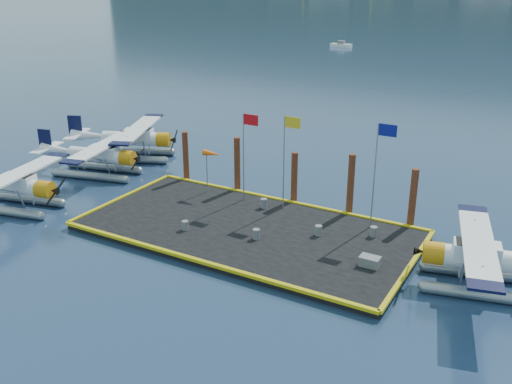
% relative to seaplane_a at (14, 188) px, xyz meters
% --- Properties ---
extents(ground, '(4000.00, 4000.00, 0.00)m').
position_rel_seaplane_a_xyz_m(ground, '(15.43, 4.38, -1.49)').
color(ground, navy).
rests_on(ground, ground).
extents(dock, '(20.00, 10.00, 0.40)m').
position_rel_seaplane_a_xyz_m(dock, '(15.43, 4.38, -1.29)').
color(dock, black).
rests_on(dock, ground).
extents(dock_bumpers, '(20.25, 10.25, 0.18)m').
position_rel_seaplane_a_xyz_m(dock_bumpers, '(15.43, 4.38, -1.00)').
color(dock_bumpers, '#C1AE0B').
rests_on(dock_bumpers, dock).
extents(seaplane_a, '(8.91, 9.67, 3.43)m').
position_rel_seaplane_a_xyz_m(seaplane_a, '(0.00, 0.00, 0.00)').
color(seaplane_a, gray).
rests_on(seaplane_a, ground).
extents(seaplane_b, '(8.83, 9.55, 3.39)m').
position_rel_seaplane_a_xyz_m(seaplane_b, '(0.09, 7.86, -0.02)').
color(seaplane_b, gray).
rests_on(seaplane_b, ground).
extents(seaplane_c, '(9.43, 9.93, 3.62)m').
position_rel_seaplane_a_xyz_m(seaplane_c, '(-0.51, 12.55, 0.09)').
color(seaplane_c, gray).
rests_on(seaplane_c, ground).
extents(seaplane_d, '(8.97, 9.71, 3.44)m').
position_rel_seaplane_a_xyz_m(seaplane_d, '(28.95, 4.61, 0.01)').
color(seaplane_d, gray).
rests_on(seaplane_d, ground).
extents(drum_1, '(0.43, 0.43, 0.60)m').
position_rel_seaplane_a_xyz_m(drum_1, '(16.69, 3.30, -0.79)').
color(drum_1, slate).
rests_on(drum_1, dock).
extents(drum_2, '(0.43, 0.43, 0.61)m').
position_rel_seaplane_a_xyz_m(drum_2, '(19.64, 5.54, -0.79)').
color(drum_2, slate).
rests_on(drum_2, dock).
extents(drum_3, '(0.41, 0.41, 0.57)m').
position_rel_seaplane_a_xyz_m(drum_3, '(12.36, 2.24, -0.81)').
color(drum_3, slate).
rests_on(drum_3, dock).
extents(drum_4, '(0.43, 0.43, 0.60)m').
position_rel_seaplane_a_xyz_m(drum_4, '(22.51, 7.01, -0.79)').
color(drum_4, slate).
rests_on(drum_4, dock).
extents(drum_5, '(0.45, 0.45, 0.63)m').
position_rel_seaplane_a_xyz_m(drum_5, '(14.80, 7.61, -0.78)').
color(drum_5, slate).
rests_on(drum_5, dock).
extents(crate, '(1.06, 0.71, 0.53)m').
position_rel_seaplane_a_xyz_m(crate, '(23.54, 3.42, -0.83)').
color(crate, slate).
rests_on(crate, dock).
extents(flagpole_red, '(1.14, 0.08, 6.00)m').
position_rel_seaplane_a_xyz_m(flagpole_red, '(13.14, 8.18, 2.90)').
color(flagpole_red, gray).
rests_on(flagpole_red, dock).
extents(flagpole_yellow, '(1.14, 0.08, 6.20)m').
position_rel_seaplane_a_xyz_m(flagpole_yellow, '(16.14, 8.18, 3.02)').
color(flagpole_yellow, gray).
rests_on(flagpole_yellow, dock).
extents(flagpole_blue, '(1.14, 0.08, 6.50)m').
position_rel_seaplane_a_xyz_m(flagpole_blue, '(22.13, 8.18, 3.19)').
color(flagpole_blue, gray).
rests_on(flagpole_blue, dock).
extents(windsock, '(1.40, 0.44, 3.12)m').
position_rel_seaplane_a_xyz_m(windsock, '(10.41, 8.18, 1.74)').
color(windsock, gray).
rests_on(windsock, dock).
extents(piling_0, '(0.44, 0.44, 4.00)m').
position_rel_seaplane_a_xyz_m(piling_0, '(6.93, 9.78, 0.51)').
color(piling_0, '#452013').
rests_on(piling_0, ground).
extents(piling_1, '(0.44, 0.44, 4.20)m').
position_rel_seaplane_a_xyz_m(piling_1, '(11.43, 9.78, 0.61)').
color(piling_1, '#452013').
rests_on(piling_1, ground).
extents(piling_2, '(0.44, 0.44, 3.80)m').
position_rel_seaplane_a_xyz_m(piling_2, '(15.93, 9.78, 0.41)').
color(piling_2, '#452013').
rests_on(piling_2, ground).
extents(piling_3, '(0.44, 0.44, 4.30)m').
position_rel_seaplane_a_xyz_m(piling_3, '(19.93, 9.78, 0.66)').
color(piling_3, '#452013').
rests_on(piling_3, ground).
extents(piling_4, '(0.44, 0.44, 4.00)m').
position_rel_seaplane_a_xyz_m(piling_4, '(23.93, 9.78, 0.51)').
color(piling_4, '#452013').
rests_on(piling_4, ground).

